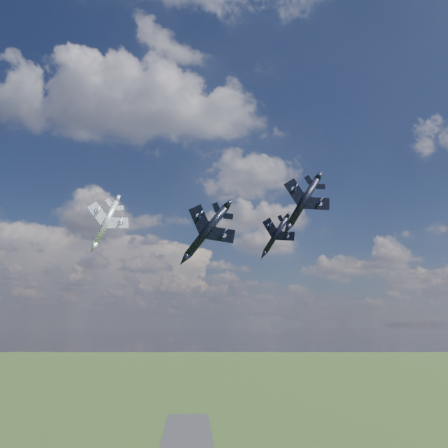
{
  "coord_description": "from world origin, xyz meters",
  "views": [
    {
      "loc": [
        1.22,
        -77.1,
        60.43
      ],
      "look_at": [
        7.66,
        11.07,
        80.95
      ],
      "focal_mm": 35.0,
      "sensor_mm": 36.0,
      "label": 1
    }
  ],
  "objects_px": {
    "jet_left_silver": "(106,222)",
    "jet_high_navy": "(276,235)",
    "jet_lead_navy": "(207,231)",
    "jet_right_navy": "(303,202)"
  },
  "relations": [
    {
      "from": "jet_high_navy",
      "to": "jet_lead_navy",
      "type": "bearing_deg",
      "value": -100.76
    },
    {
      "from": "jet_lead_navy",
      "to": "jet_high_navy",
      "type": "relative_size",
      "value": 1.08
    },
    {
      "from": "jet_lead_navy",
      "to": "jet_left_silver",
      "type": "distance_m",
      "value": 21.95
    },
    {
      "from": "jet_left_silver",
      "to": "jet_high_navy",
      "type": "bearing_deg",
      "value": 8.59
    },
    {
      "from": "jet_right_navy",
      "to": "jet_left_silver",
      "type": "relative_size",
      "value": 0.96
    },
    {
      "from": "jet_high_navy",
      "to": "jet_left_silver",
      "type": "height_order",
      "value": "jet_high_navy"
    },
    {
      "from": "jet_high_navy",
      "to": "jet_right_navy",
      "type": "bearing_deg",
      "value": -73.04
    },
    {
      "from": "jet_right_navy",
      "to": "jet_high_navy",
      "type": "xyz_separation_m",
      "value": [
        3.11,
        41.02,
        2.68
      ]
    },
    {
      "from": "jet_right_navy",
      "to": "jet_left_silver",
      "type": "distance_m",
      "value": 40.64
    },
    {
      "from": "jet_lead_navy",
      "to": "jet_left_silver",
      "type": "bearing_deg",
      "value": 169.99
    }
  ]
}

